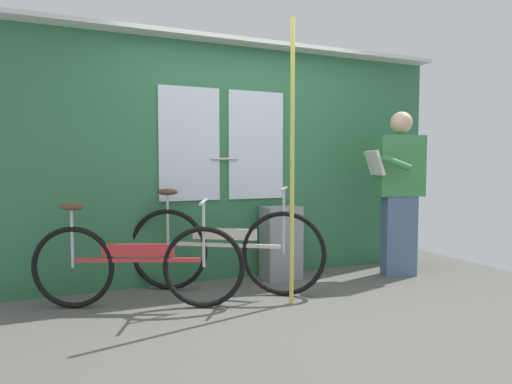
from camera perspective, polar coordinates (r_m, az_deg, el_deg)
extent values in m
cube|color=#56544F|center=(3.61, 5.14, -15.61)|extent=(5.59, 4.04, 0.04)
cube|color=#2D6B42|center=(4.53, -1.98, 3.71)|extent=(4.59, 0.08, 2.36)
cube|color=silver|center=(4.32, -8.63, 6.18)|extent=(0.60, 0.02, 1.10)
cube|color=silver|center=(4.54, 0.02, 6.09)|extent=(0.60, 0.02, 1.10)
cylinder|color=#B2B2B7|center=(4.40, -4.10, 4.32)|extent=(0.28, 0.02, 0.02)
cube|color=silver|center=(4.60, -1.55, 18.81)|extent=(4.59, 0.28, 0.04)
torus|color=black|center=(3.93, 3.60, -7.99)|extent=(0.66, 0.44, 0.76)
torus|color=black|center=(4.19, -11.34, -7.34)|extent=(0.66, 0.44, 0.76)
cube|color=beige|center=(4.02, -4.12, -6.88)|extent=(0.88, 0.58, 0.03)
cube|color=beige|center=(4.00, -4.12, -5.47)|extent=(0.52, 0.34, 0.10)
cylinder|color=#B7B7BC|center=(4.15, -11.39, -3.70)|extent=(0.02, 0.02, 0.54)
ellipsoid|color=brown|center=(4.12, -11.43, 0.00)|extent=(0.22, 0.18, 0.06)
cylinder|color=#B7B7BC|center=(3.89, 3.62, -3.82)|extent=(0.02, 0.02, 0.58)
cylinder|color=#B7B7BC|center=(3.86, 3.63, 0.43)|extent=(0.26, 0.38, 0.02)
torus|color=black|center=(3.64, -6.79, -9.66)|extent=(0.64, 0.29, 0.67)
torus|color=black|center=(3.89, -22.69, -9.03)|extent=(0.64, 0.29, 0.67)
cube|color=red|center=(3.72, -15.03, -8.52)|extent=(0.95, 0.40, 0.03)
cube|color=red|center=(3.70, -15.05, -7.30)|extent=(0.55, 0.24, 0.10)
cylinder|color=#B7B7BC|center=(3.85, -22.77, -5.44)|extent=(0.02, 0.02, 0.49)
ellipsoid|color=brown|center=(3.82, -22.86, -1.78)|extent=(0.22, 0.16, 0.06)
cylinder|color=#B7B7BC|center=(3.59, -6.82, -5.51)|extent=(0.02, 0.02, 0.53)
cylinder|color=#B7B7BC|center=(3.55, -6.85, -1.26)|extent=(0.19, 0.42, 0.02)
cube|color=slate|center=(4.88, 18.07, -5.42)|extent=(0.37, 0.26, 0.84)
cube|color=#387F47|center=(4.82, 18.24, 3.23)|extent=(0.51, 0.32, 0.63)
sphere|color=tan|center=(4.84, 18.34, 8.54)|extent=(0.23, 0.23, 0.23)
cube|color=silver|center=(4.71, 15.14, 3.67)|extent=(0.20, 0.36, 0.26)
cylinder|color=#387F47|center=(4.57, 17.76, 3.63)|extent=(0.31, 0.15, 0.17)
cylinder|color=#387F47|center=(4.96, 15.75, 3.64)|extent=(0.31, 0.15, 0.17)
cube|color=gray|center=(4.54, 3.26, -6.55)|extent=(0.37, 0.28, 0.74)
cylinder|color=#C6C14C|center=(3.63, 4.71, 3.75)|extent=(0.04, 0.04, 2.36)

